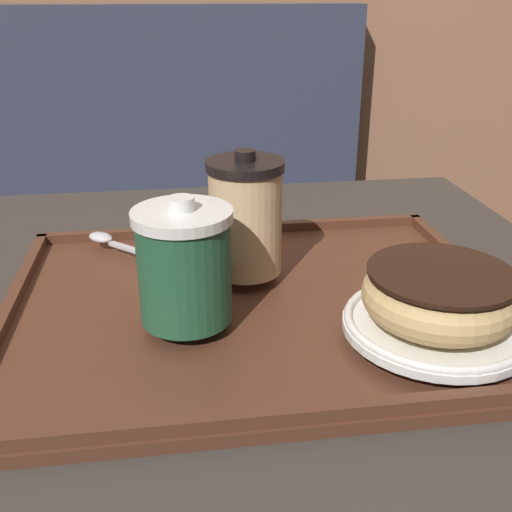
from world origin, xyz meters
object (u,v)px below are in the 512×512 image
Objects in this scene: coffee_cup_front at (184,265)px; spoon at (115,242)px; coffee_cup_rear at (246,216)px; donut_chocolate_glazed at (439,294)px.

spoon is at bearing 113.48° from coffee_cup_front.
coffee_cup_front is 0.95× the size of spoon.
donut_chocolate_glazed is at bearing -44.64° from coffee_cup_rear.
spoon is (-0.31, 0.24, -0.03)m from donut_chocolate_glazed.
donut_chocolate_glazed is 0.39m from spoon.
coffee_cup_front is 0.21m from spoon.
donut_chocolate_glazed is at bearing -176.07° from spoon.
coffee_cup_rear reaches higher than coffee_cup_front.
coffee_cup_rear reaches higher than spoon.
donut_chocolate_glazed is (0.16, -0.15, -0.03)m from coffee_cup_rear.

